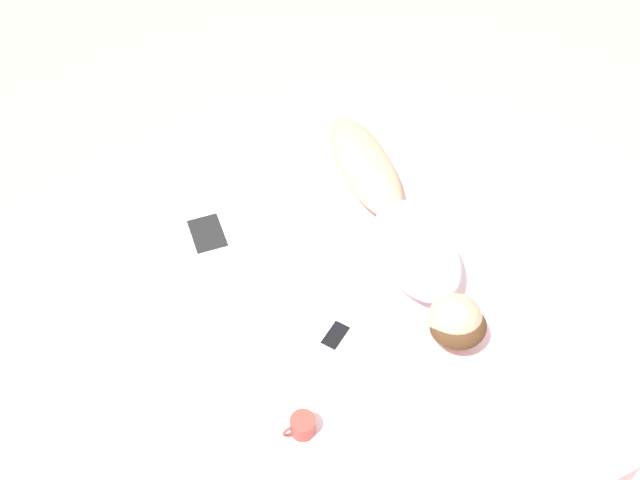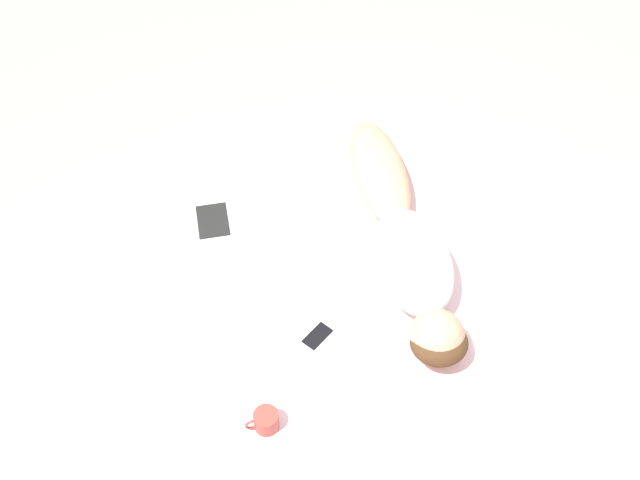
% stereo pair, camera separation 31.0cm
% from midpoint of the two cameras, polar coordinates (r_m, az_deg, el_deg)
% --- Properties ---
extents(ground_plane, '(12.00, 12.00, 0.00)m').
position_cam_midpoint_polar(ground_plane, '(3.48, 7.03, -10.85)').
color(ground_plane, '#B7A88E').
extents(bed, '(1.83, 2.15, 0.59)m').
position_cam_midpoint_polar(bed, '(3.23, 7.51, -8.29)').
color(bed, beige).
rests_on(bed, ground_plane).
extents(person, '(0.42, 1.39, 0.24)m').
position_cam_midpoint_polar(person, '(3.06, 9.39, -0.39)').
color(person, tan).
rests_on(person, bed).
extents(open_magazine, '(0.44, 0.33, 0.01)m').
position_cam_midpoint_polar(open_magazine, '(3.25, -3.77, 1.53)').
color(open_magazine, silver).
rests_on(open_magazine, bed).
extents(coffee_mug, '(0.12, 0.09, 0.08)m').
position_cam_midpoint_polar(coffee_mug, '(2.65, -0.74, -13.81)').
color(coffee_mug, '#993D33').
rests_on(coffee_mug, bed).
extents(cell_phone, '(0.16, 0.14, 0.01)m').
position_cam_midpoint_polar(cell_phone, '(2.87, 2.92, -7.56)').
color(cell_phone, silver).
rests_on(cell_phone, bed).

